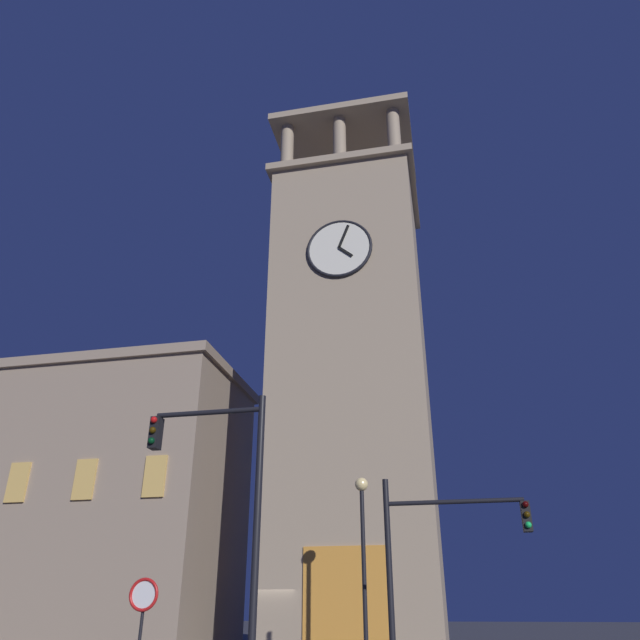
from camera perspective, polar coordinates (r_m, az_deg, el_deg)
The scene contains 6 objects.
clocktower at distance 29.46m, azimuth 3.14°, elevation -5.62°, with size 7.66×7.16×29.70m.
adjacent_wing_building at distance 35.91m, azimuth -25.15°, elevation -15.67°, with size 20.75×8.52×13.37m.
traffic_signal_near at distance 16.84m, azimuth 11.16°, elevation -20.30°, with size 3.76×0.41×5.02m.
traffic_signal_mid at distance 13.87m, azimuth -9.17°, elevation -15.83°, with size 2.77×0.41×6.27m.
street_lamp at distance 20.70m, azimuth 4.10°, elevation -19.67°, with size 0.44×0.44×5.81m.
no_horn_sign at distance 16.94m, azimuth -16.45°, elevation -24.31°, with size 0.78×0.14×2.52m.
Camera 1 is at (-7.26, 24.99, 1.77)m, focal length 33.72 mm.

